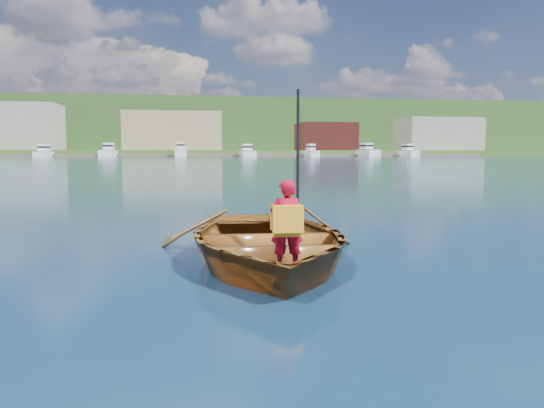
{
  "coord_description": "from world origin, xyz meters",
  "views": [
    {
      "loc": [
        -1.22,
        -7.39,
        1.44
      ],
      "look_at": [
        -0.12,
        -0.66,
        0.77
      ],
      "focal_mm": 35.0,
      "sensor_mm": 36.0,
      "label": 1
    }
  ],
  "objects_px": {
    "rowboat": "(266,241)",
    "dock": "(224,156)",
    "child_paddler": "(287,223)",
    "marina_yachts": "(196,152)"
  },
  "relations": [
    {
      "from": "rowboat",
      "to": "child_paddler",
      "type": "distance_m",
      "value": 0.98
    },
    {
      "from": "child_paddler",
      "to": "dock",
      "type": "height_order",
      "value": "child_paddler"
    },
    {
      "from": "marina_yachts",
      "to": "rowboat",
      "type": "bearing_deg",
      "value": -90.82
    },
    {
      "from": "child_paddler",
      "to": "marina_yachts",
      "type": "distance_m",
      "value": 144.88
    },
    {
      "from": "child_paddler",
      "to": "dock",
      "type": "xyz_separation_m",
      "value": [
        9.95,
        149.57,
        -0.24
      ]
    },
    {
      "from": "rowboat",
      "to": "marina_yachts",
      "type": "relative_size",
      "value": 0.03
    },
    {
      "from": "dock",
      "to": "marina_yachts",
      "type": "xyz_separation_m",
      "value": [
        -7.99,
        -4.7,
        1.0
      ]
    },
    {
      "from": "rowboat",
      "to": "dock",
      "type": "xyz_separation_m",
      "value": [
        10.06,
        148.66,
        0.11
      ]
    },
    {
      "from": "rowboat",
      "to": "child_paddler",
      "type": "xyz_separation_m",
      "value": [
        0.1,
        -0.91,
        0.35
      ]
    },
    {
      "from": "child_paddler",
      "to": "dock",
      "type": "relative_size",
      "value": 0.01
    }
  ]
}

